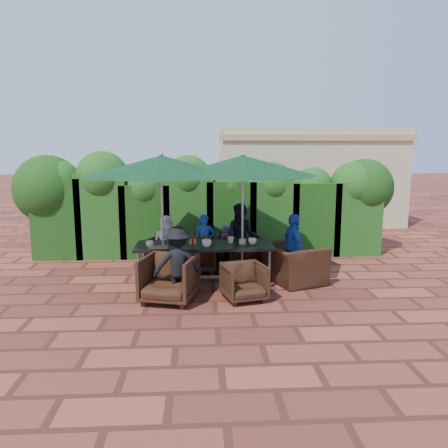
{
  "coord_description": "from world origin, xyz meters",
  "views": [
    {
      "loc": [
        -0.23,
        -8.09,
        2.49
      ],
      "look_at": [
        0.24,
        0.4,
        1.06
      ],
      "focal_mm": 35.0,
      "sensor_mm": 36.0,
      "label": 1
    }
  ],
  "objects": [
    {
      "name": "cup_c",
      "position": [
        -0.11,
        -0.27,
        0.82
      ],
      "size": [
        0.18,
        0.18,
        0.14
      ],
      "primitive_type": "imported",
      "color": "beige",
      "rests_on": "dining_table"
    },
    {
      "name": "cup_a",
      "position": [
        -1.15,
        -0.21,
        0.81
      ],
      "size": [
        0.15,
        0.15,
        0.12
      ],
      "primitive_type": "imported",
      "color": "beige",
      "rests_on": "dining_table"
    },
    {
      "name": "pedestrian_a",
      "position": [
        1.39,
        4.07,
        0.89
      ],
      "size": [
        1.76,
        1.27,
        1.78
      ],
      "primitive_type": "imported",
      "rotation": [
        0.0,
        0.0,
        2.69
      ],
      "color": "green",
      "rests_on": "ground"
    },
    {
      "name": "umbrella_left",
      "position": [
        -0.92,
        -0.12,
        2.21
      ],
      "size": [
        2.84,
        2.84,
        2.46
      ],
      "color": "gray",
      "rests_on": "ground"
    },
    {
      "name": "cup_e",
      "position": [
        0.75,
        -0.1,
        0.81
      ],
      "size": [
        0.15,
        0.15,
        0.12
      ],
      "primitive_type": "imported",
      "color": "beige",
      "rests_on": "dining_table"
    },
    {
      "name": "adult_end_right",
      "position": [
        1.54,
        -0.06,
        0.66
      ],
      "size": [
        0.52,
        0.83,
        1.32
      ],
      "primitive_type": "imported",
      "rotation": [
        0.0,
        0.0,
        1.75
      ],
      "color": "#204AB0",
      "rests_on": "ground"
    },
    {
      "name": "cup_b",
      "position": [
        -0.71,
        0.04,
        0.82
      ],
      "size": [
        0.15,
        0.15,
        0.14
      ],
      "primitive_type": "imported",
      "color": "beige",
      "rests_on": "dining_table"
    },
    {
      "name": "chair_end_right",
      "position": [
        1.52,
        -0.09,
        0.49
      ],
      "size": [
        1.07,
        1.3,
        0.98
      ],
      "primitive_type": "imported",
      "rotation": [
        0.0,
        0.0,
        1.92
      ],
      "color": "black",
      "rests_on": "ground"
    },
    {
      "name": "number_block_left",
      "position": [
        -0.37,
        -0.01,
        0.8
      ],
      "size": [
        0.12,
        0.06,
        0.1
      ],
      "primitive_type": "cube",
      "color": "tan",
      "rests_on": "dining_table"
    },
    {
      "name": "pedestrian_b",
      "position": [
        2.64,
        4.25,
        0.76
      ],
      "size": [
        0.79,
        0.56,
        1.52
      ],
      "primitive_type": "imported",
      "rotation": [
        0.0,
        0.0,
        3.3
      ],
      "color": "#D44A6B",
      "rests_on": "ground"
    },
    {
      "name": "number_block_right",
      "position": [
        0.56,
        -0.07,
        0.8
      ],
      "size": [
        0.12,
        0.06,
        0.1
      ],
      "primitive_type": "cube",
      "color": "tan",
      "rests_on": "dining_table"
    },
    {
      "name": "building",
      "position": [
        3.5,
        6.99,
        1.61
      ],
      "size": [
        6.2,
        3.08,
        3.2
      ],
      "color": "beige",
      "rests_on": "ground"
    },
    {
      "name": "adult_far_mid",
      "position": [
        -0.14,
        0.86,
        0.59
      ],
      "size": [
        0.45,
        0.37,
        1.19
      ],
      "primitive_type": "imported",
      "rotation": [
        0.0,
        0.0,
        0.06
      ],
      "color": "#204AB0",
      "rests_on": "ground"
    },
    {
      "name": "ketchup_bottle",
      "position": [
        -0.37,
        -0.05,
        0.83
      ],
      "size": [
        0.04,
        0.04,
        0.17
      ],
      "primitive_type": "cylinder",
      "color": "#B20C0A",
      "rests_on": "dining_table"
    },
    {
      "name": "chair_near_right",
      "position": [
        0.5,
        -1.05,
        0.34
      ],
      "size": [
        0.81,
        0.78,
        0.69
      ],
      "primitive_type": "imported",
      "rotation": [
        0.0,
        0.0,
        0.26
      ],
      "color": "black",
      "rests_on": "ground"
    },
    {
      "name": "adult_near_left",
      "position": [
        -0.61,
        -0.99,
        0.63
      ],
      "size": [
        0.84,
        0.45,
        1.26
      ],
      "primitive_type": "imported",
      "rotation": [
        0.0,
        0.0,
        3.25
      ],
      "color": "black",
      "rests_on": "ground"
    },
    {
      "name": "chair_near_left",
      "position": [
        -0.76,
        -1.06,
        0.43
      ],
      "size": [
        1.01,
        0.98,
        0.86
      ],
      "primitive_type": "imported",
      "rotation": [
        0.0,
        0.0,
        -0.26
      ],
      "color": "black",
      "rests_on": "ground"
    },
    {
      "name": "dining_table",
      "position": [
        -0.15,
        -0.05,
        0.68
      ],
      "size": [
        2.57,
        0.9,
        0.75
      ],
      "color": "black",
      "rests_on": "ground"
    },
    {
      "name": "chair_far_left",
      "position": [
        -0.99,
        1.02,
        0.37
      ],
      "size": [
        0.93,
        0.9,
        0.73
      ],
      "primitive_type": "imported",
      "rotation": [
        0.0,
        0.0,
        2.71
      ],
      "color": "black",
      "rests_on": "ground"
    },
    {
      "name": "chair_far_mid",
      "position": [
        -0.26,
        0.83,
        0.43
      ],
      "size": [
        0.96,
        0.91,
        0.86
      ],
      "primitive_type": "imported",
      "rotation": [
        0.0,
        0.0,
        2.98
      ],
      "color": "black",
      "rests_on": "ground"
    },
    {
      "name": "pedestrian_c",
      "position": [
        3.21,
        4.27,
        0.87
      ],
      "size": [
        1.23,
        0.86,
        1.75
      ],
      "primitive_type": "imported",
      "rotation": [
        0.0,
        0.0,
        2.8
      ],
      "color": "#919199",
      "rests_on": "ground"
    },
    {
      "name": "chair_far_right",
      "position": [
        0.68,
        0.92,
        0.4
      ],
      "size": [
        0.87,
        0.82,
        0.79
      ],
      "primitive_type": "imported",
      "rotation": [
        0.0,
        0.0,
        3.28
      ],
      "color": "black",
      "rests_on": "ground"
    },
    {
      "name": "umbrella_right",
      "position": [
        0.57,
        -0.01,
        2.21
      ],
      "size": [
        2.8,
        2.8,
        2.46
      ],
      "color": "gray",
      "rests_on": "ground"
    },
    {
      "name": "sauce_bottle",
      "position": [
        -0.15,
        0.04,
        0.83
      ],
      "size": [
        0.04,
        0.04,
        0.17
      ],
      "primitive_type": "cylinder",
      "color": "#4C230C",
      "rests_on": "dining_table"
    },
    {
      "name": "cup_d",
      "position": [
        0.35,
        0.05,
        0.81
      ],
      "size": [
        0.13,
        0.13,
        0.12
      ],
      "primitive_type": "imported",
      "color": "beige",
      "rests_on": "dining_table"
    },
    {
      "name": "ground",
      "position": [
        0.0,
        0.0,
        0.0
      ],
      "size": [
        80.0,
        80.0,
        0.0
      ],
      "primitive_type": "plane",
      "color": "brown",
      "rests_on": "ground"
    },
    {
      "name": "adult_far_right",
      "position": [
        0.63,
        0.83,
        0.7
      ],
      "size": [
        0.78,
        0.61,
        1.41
      ],
      "primitive_type": "imported",
      "rotation": [
        0.0,
        0.0,
        -0.33
      ],
      "color": "black",
      "rests_on": "ground"
    },
    {
      "name": "child_left",
      "position": [
        -0.64,
        1.09,
        0.44
      ],
      "size": [
        0.36,
        0.31,
        0.88
      ],
      "primitive_type": "imported",
      "rotation": [
        0.0,
        0.0,
        0.18
      ],
      "color": "#D44A6B",
      "rests_on": "ground"
    },
    {
      "name": "child_right",
      "position": [
        0.31,
        1.1,
        0.46
      ],
      "size": [
        0.4,
        0.36,
        0.92
      ],
      "primitive_type": "imported",
      "rotation": [
        0.0,
        0.0,
        -0.34
      ],
      "color": "#914698",
      "rests_on": "ground"
    },
    {
      "name": "serving_tray",
      "position": [
        -1.0,
        -0.28,
        0.76
      ],
      "size": [
        0.35,
        0.25,
        0.02
      ],
      "primitive_type": "cube",
      "color": "#926B46",
      "rests_on": "dining_table"
    },
    {
      "name": "hedge_wall",
      "position": [
        -0.23,
        2.32,
        1.31
      ],
      "size": [
        9.1,
        1.6,
        2.49
      ],
      "color": "black",
      "rests_on": "ground"
    },
    {
      "name": "adult_far_left",
      "position": [
        -0.93,
        0.89,
        0.58
      ],
      "size": [
        0.61,
        0.39,
        1.17
      ],
      "primitive_type": "imported",
      "rotation": [
        0.0,
        0.0,
        0.09
      ],
      "color": "silver",
      "rests_on": "ground"
    }
  ]
}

